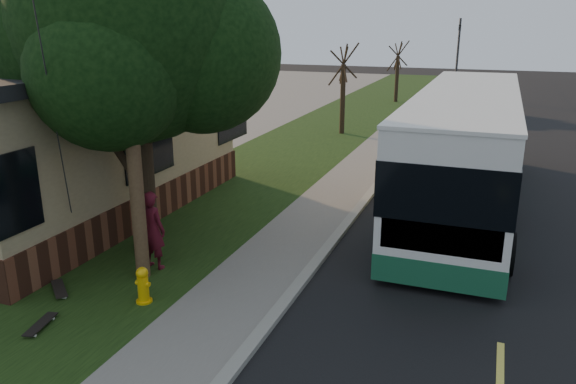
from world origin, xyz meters
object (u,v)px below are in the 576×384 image
object	(u,v)px
skateboarder	(152,230)
skateboard_spare	(59,289)
dumpster	(127,152)
transit_bus	(465,146)
leafy_tree	(136,30)
skateboard_main	(41,324)
bare_tree_far	(397,73)
distant_car	(475,103)
traffic_signal	(458,53)
fire_hydrant	(143,285)
utility_pole	(125,60)
bare_tree_near	(343,90)

from	to	relation	value
skateboarder	skateboard_spare	xyz separation A→B (m)	(-1.16, -1.71, -0.83)
skateboard_spare	dumpster	xyz separation A→B (m)	(-4.53, 8.65, 0.62)
transit_bus	leafy_tree	bearing A→B (deg)	-139.05
skateboard_spare	skateboard_main	bearing A→B (deg)	-61.02
leafy_tree	bare_tree_far	bearing A→B (deg)	87.55
distant_car	skateboarder	bearing A→B (deg)	-95.42
traffic_signal	dumpster	distance (m)	27.40
skateboard_spare	dumpster	bearing A→B (deg)	117.63
leafy_tree	skateboard_main	size ratio (longest dim) A/B	9.00
fire_hydrant	utility_pole	xyz separation A→B (m)	(-0.71, 0.99, 4.20)
utility_pole	leafy_tree	distance (m)	1.94
bare_tree_far	distant_car	bearing A→B (deg)	-37.57
fire_hydrant	distant_car	xyz separation A→B (m)	(4.87, 25.94, 0.35)
fire_hydrant	distant_car	world-z (taller)	distant_car
bare_tree_far	skateboarder	bearing A→B (deg)	-90.63
skateboarder	traffic_signal	bearing A→B (deg)	-89.66
transit_bus	skateboard_main	world-z (taller)	transit_bus
skateboard_main	leafy_tree	bearing A→B (deg)	95.25
utility_pole	traffic_signal	world-z (taller)	utility_pole
utility_pole	transit_bus	distance (m)	10.14
bare_tree_near	distant_car	size ratio (longest dim) A/B	0.94
utility_pole	dumpster	bearing A→B (deg)	127.53
leafy_tree	traffic_signal	bearing A→B (deg)	81.53
transit_bus	utility_pole	bearing A→B (deg)	-128.30
skateboarder	utility_pole	bearing A→B (deg)	98.15
skateboard_spare	fire_hydrant	bearing A→B (deg)	7.29
traffic_signal	skateboard_spare	size ratio (longest dim) A/B	6.68
fire_hydrant	skateboard_main	size ratio (longest dim) A/B	0.85
dumpster	bare_tree_far	bearing A→B (deg)	74.45
leafy_tree	transit_bus	size ratio (longest dim) A/B	0.61
bare_tree_far	distant_car	distance (m)	6.77
skateboard_main	distant_car	xyz separation A→B (m)	(6.07, 27.41, 0.65)
utility_pole	leafy_tree	world-z (taller)	utility_pole
skateboard_spare	utility_pole	bearing A→B (deg)	46.53
transit_bus	dumpster	bearing A→B (deg)	-178.90
skateboard_main	distant_car	distance (m)	28.08
bare_tree_near	traffic_signal	world-z (taller)	traffic_signal
fire_hydrant	bare_tree_near	size ratio (longest dim) A/B	0.17
bare_tree_far	skateboard_main	world-z (taller)	bare_tree_far
leafy_tree	bare_tree_near	distance (m)	15.66
bare_tree_far	dumpster	size ratio (longest dim) A/B	2.17
bare_tree_near	distant_car	distance (m)	9.92
utility_pole	traffic_signal	distance (m)	33.26
bare_tree_near	dumpster	world-z (taller)	bare_tree_near
leafy_tree	traffic_signal	world-z (taller)	leafy_tree
utility_pole	distant_car	distance (m)	25.85
skateboarder	skateboard_spare	bearing A→B (deg)	62.86
utility_pole	distant_car	size ratio (longest dim) A/B	1.98
bare_tree_near	traffic_signal	size ratio (longest dim) A/B	0.78
leafy_tree	skateboard_spare	distance (m)	5.81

